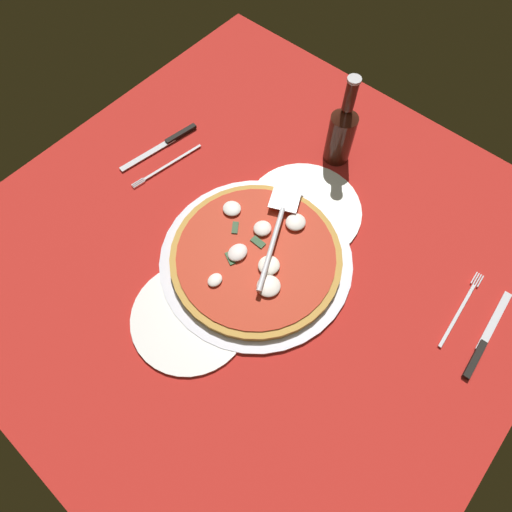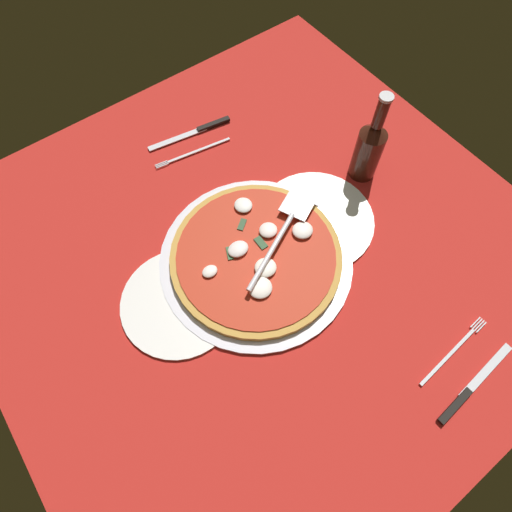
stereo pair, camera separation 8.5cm
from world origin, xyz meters
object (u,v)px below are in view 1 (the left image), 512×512
Objects in this scene: pizza at (256,256)px; pizza_server at (278,222)px; dinner_plate_right at (304,210)px; place_setting_far at (166,155)px; place_setting_near at (472,326)px; dinner_plate_left at (191,317)px; beer_bottle at (342,132)px.

pizza is 1.29× the size of pizza_server.
dinner_plate_right is 34.64cm from place_setting_far.
pizza reaches higher than place_setting_far.
pizza_server is (-8.20, 0.67, 4.15)cm from dinner_plate_right.
pizza_server is at bearing 97.67° from place_setting_near.
pizza_server reaches higher than dinner_plate_left.
place_setting_near is 0.93× the size of beer_bottle.
place_setting_far is 0.99× the size of beer_bottle.
beer_bottle is (49.68, 2.47, 7.79)cm from dinner_plate_left.
beer_bottle reaches higher than place_setting_near.
dinner_plate_left is 33.13cm from dinner_plate_right.
pizza is 7.99cm from pizza_server.
pizza_server is at bearing 175.30° from dinner_plate_right.
pizza is 34.36cm from place_setting_far.
dinner_plate_left is 52.81cm from place_setting_near.
pizza_server is 41.54cm from place_setting_near.
pizza_server is 33.13cm from place_setting_far.
place_setting_far is at bearing 92.88° from place_setting_near.
dinner_plate_left is 0.92× the size of dinner_plate_right.
dinner_plate_left is 1.02× the size of beer_bottle.
dinner_plate_left is at bearing -177.15° from beer_bottle.
beer_bottle is at bearing 6.57° from pizza.
dinner_plate_left is 0.85× the size of pizza_server.
pizza_server is (7.54, 0.74, 2.53)cm from pizza.
dinner_plate_left is at bearing 175.87° from pizza.
place_setting_near reaches higher than dinner_plate_right.
pizza_server is (24.91, -0.51, 4.15)cm from dinner_plate_left.
beer_bottle is (32.31, 3.72, 6.17)cm from pizza.
pizza_server reaches higher than dinner_plate_right.
dinner_plate_right is 18.67cm from beer_bottle.
dinner_plate_left is at bearing 177.95° from dinner_plate_right.
dinner_plate_left and dinner_plate_right have the same top height.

